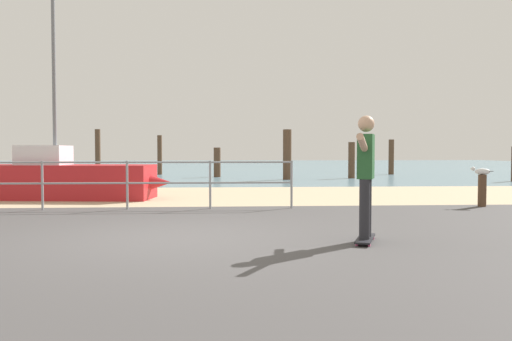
{
  "coord_description": "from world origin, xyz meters",
  "views": [
    {
      "loc": [
        0.72,
        -7.25,
        1.26
      ],
      "look_at": [
        1.32,
        2.0,
        0.9
      ],
      "focal_mm": 35.53,
      "sensor_mm": 36.0,
      "label": 1
    }
  ],
  "objects_px": {
    "sailboat": "(73,179)",
    "seagull": "(482,171)",
    "skateboard": "(365,239)",
    "bollard_short": "(482,191)",
    "skateboarder": "(366,169)"
  },
  "relations": [
    {
      "from": "sailboat",
      "to": "seagull",
      "type": "height_order",
      "value": "sailboat"
    },
    {
      "from": "skateboarder",
      "to": "sailboat",
      "type": "bearing_deg",
      "value": 131.1
    },
    {
      "from": "skateboarder",
      "to": "bollard_short",
      "type": "xyz_separation_m",
      "value": [
        3.84,
        4.19,
        -0.65
      ]
    },
    {
      "from": "sailboat",
      "to": "skateboard",
      "type": "distance_m",
      "value": 8.86
    },
    {
      "from": "skateboard",
      "to": "seagull",
      "type": "distance_m",
      "value": 5.73
    },
    {
      "from": "skateboarder",
      "to": "bollard_short",
      "type": "bearing_deg",
      "value": 47.48
    },
    {
      "from": "bollard_short",
      "to": "seagull",
      "type": "distance_m",
      "value": 0.44
    },
    {
      "from": "sailboat",
      "to": "bollard_short",
      "type": "xyz_separation_m",
      "value": [
        9.66,
        -2.48,
        -0.16
      ]
    },
    {
      "from": "bollard_short",
      "to": "skateboarder",
      "type": "bearing_deg",
      "value": -132.52
    },
    {
      "from": "skateboard",
      "to": "seagull",
      "type": "relative_size",
      "value": 1.77
    },
    {
      "from": "seagull",
      "to": "sailboat",
      "type": "bearing_deg",
      "value": 165.63
    },
    {
      "from": "sailboat",
      "to": "skateboarder",
      "type": "height_order",
      "value": "sailboat"
    },
    {
      "from": "skateboard",
      "to": "seagull",
      "type": "height_order",
      "value": "seagull"
    },
    {
      "from": "skateboard",
      "to": "bollard_short",
      "type": "relative_size",
      "value": 1.12
    },
    {
      "from": "skateboard",
      "to": "bollard_short",
      "type": "height_order",
      "value": "bollard_short"
    }
  ]
}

